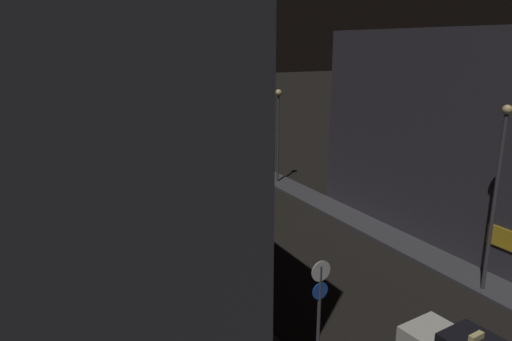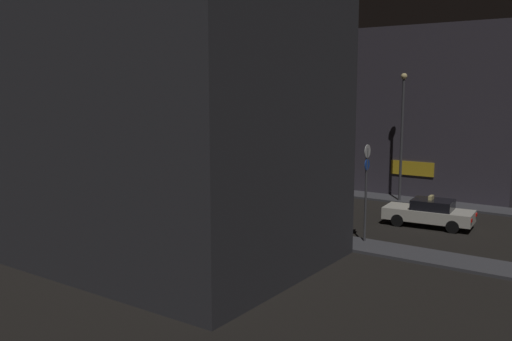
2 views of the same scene
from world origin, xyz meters
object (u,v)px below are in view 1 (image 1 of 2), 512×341
(sign_pole_left, at_px, (319,318))
(street_lamp_near_block, at_px, (497,184))
(traffic_light_left_kerb, at_px, (148,165))
(traffic_light_overhead, at_px, (149,129))
(far_car, at_px, (108,128))
(street_lamp_far_block, at_px, (278,120))

(sign_pole_left, distance_m, street_lamp_near_block, 10.43)
(traffic_light_left_kerb, relative_size, street_lamp_near_block, 0.42)
(street_lamp_near_block, bearing_deg, sign_pole_left, -168.44)
(traffic_light_overhead, distance_m, sign_pole_left, 25.57)
(far_car, distance_m, sign_pole_left, 46.69)
(traffic_light_left_kerb, bearing_deg, street_lamp_far_block, -3.82)
(traffic_light_overhead, height_order, sign_pole_left, traffic_light_overhead)
(traffic_light_left_kerb, relative_size, sign_pole_left, 0.74)
(far_car, distance_m, street_lamp_far_block, 27.68)
(traffic_light_overhead, bearing_deg, sign_pole_left, -94.87)
(far_car, bearing_deg, sign_pole_left, -93.61)
(sign_pole_left, distance_m, street_lamp_far_block, 22.82)
(sign_pole_left, bearing_deg, street_lamp_near_block, 11.56)
(far_car, bearing_deg, street_lamp_far_block, -74.16)
(traffic_light_overhead, distance_m, traffic_light_left_kerb, 5.06)
(far_car, xyz_separation_m, street_lamp_far_block, (7.47, -26.34, 4.10))
(sign_pole_left, relative_size, street_lamp_far_block, 0.64)
(traffic_light_overhead, distance_m, street_lamp_near_block, 24.70)
(far_car, xyz_separation_m, street_lamp_near_block, (7.10, -44.50, 4.05))
(traffic_light_overhead, height_order, street_lamp_far_block, street_lamp_far_block)
(sign_pole_left, bearing_deg, far_car, 86.39)
(street_lamp_near_block, bearing_deg, traffic_light_overhead, 108.58)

